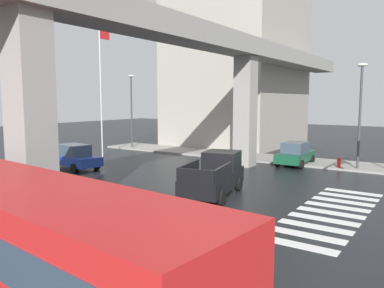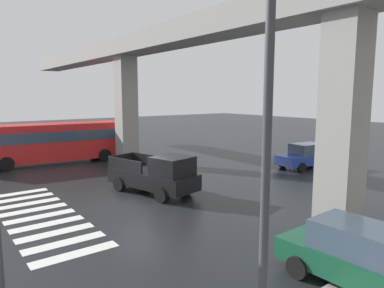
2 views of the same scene
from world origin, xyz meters
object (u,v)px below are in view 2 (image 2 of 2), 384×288
(sedan_dark_green, at_px, (361,257))
(street_lamp_near_corner, at_px, (267,126))
(city_bus, at_px, (49,141))
(sedan_blue, at_px, (306,156))
(pickup_truck, at_px, (156,175))

(sedan_dark_green, distance_m, street_lamp_near_corner, 5.64)
(city_bus, bearing_deg, sedan_blue, 48.30)
(sedan_blue, distance_m, street_lamp_near_corner, 19.90)
(sedan_dark_green, bearing_deg, street_lamp_near_corner, -85.21)
(sedan_blue, height_order, street_lamp_near_corner, street_lamp_near_corner)
(street_lamp_near_corner, bearing_deg, sedan_blue, 122.69)
(sedan_blue, xyz_separation_m, street_lamp_near_corner, (10.56, -16.46, 3.70))
(city_bus, bearing_deg, sedan_dark_green, 4.42)
(pickup_truck, bearing_deg, sedan_dark_green, -1.92)
(sedan_dark_green, bearing_deg, city_bus, -175.58)
(sedan_blue, bearing_deg, city_bus, -131.70)
(city_bus, relative_size, street_lamp_near_corner, 1.52)
(pickup_truck, relative_size, sedan_dark_green, 1.24)
(sedan_blue, relative_size, street_lamp_near_corner, 0.62)
(pickup_truck, distance_m, city_bus, 11.95)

